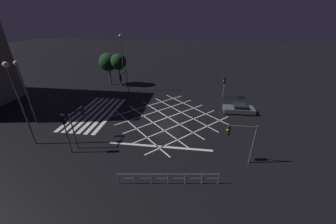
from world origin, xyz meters
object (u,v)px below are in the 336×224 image
object	(u,v)px
street_lamp_far	(122,56)
waiting_car	(239,109)
traffic_light_nw_main	(225,82)
street_lamp_east	(22,81)
street_tree_near	(108,62)
street_lamp_west	(16,90)
traffic_light_ne_cross	(239,135)
street_tree_far	(118,62)
traffic_light_sw_main	(124,79)
traffic_light_se_main	(79,118)
traffic_light_nw_cross	(224,84)
traffic_light_se_cross	(65,126)

from	to	relation	value
street_lamp_far	waiting_car	xyz separation A→B (m)	(6.40, 18.25, -5.52)
traffic_light_nw_main	street_lamp_east	world-z (taller)	street_lamp_east
waiting_car	traffic_light_nw_main	bearing A→B (deg)	-76.10
traffic_light_nw_main	street_tree_near	distance (m)	21.40
street_lamp_west	street_lamp_far	bearing A→B (deg)	166.65
traffic_light_ne_cross	street_tree_far	bearing A→B (deg)	-47.76
traffic_light_sw_main	street_lamp_east	world-z (taller)	street_lamp_east
traffic_light_ne_cross	street_lamp_far	world-z (taller)	street_lamp_far
traffic_light_sw_main	street_tree_near	size ratio (longest dim) A/B	0.70
traffic_light_se_main	street_lamp_east	size ratio (longest dim) A/B	0.50
traffic_light_ne_cross	waiting_car	xyz separation A→B (m)	(-10.31, 2.38, -2.25)
traffic_light_nw_main	street_lamp_far	distance (m)	17.26
traffic_light_nw_cross	street_tree_far	world-z (taller)	street_tree_far
traffic_light_nw_main	traffic_light_nw_cross	size ratio (longest dim) A/B	0.98
traffic_light_nw_cross	street_lamp_west	distance (m)	25.80
street_tree_far	street_lamp_east	bearing A→B (deg)	-18.09
traffic_light_nw_main	street_lamp_far	bearing A→B (deg)	-92.66
waiting_car	street_lamp_far	bearing A→B (deg)	-19.32
traffic_light_se_main	street_tree_far	bearing A→B (deg)	8.59
traffic_light_se_cross	street_tree_near	bearing A→B (deg)	102.94
traffic_light_ne_cross	traffic_light_sw_main	xyz separation A→B (m)	(-13.78, -14.90, 0.31)
traffic_light_nw_main	traffic_light_ne_cross	bearing A→B (deg)	-3.57
traffic_light_ne_cross	waiting_car	size ratio (longest dim) A/B	0.93
traffic_light_sw_main	traffic_light_se_cross	distance (m)	14.51
traffic_light_sw_main	waiting_car	world-z (taller)	traffic_light_sw_main
traffic_light_nw_cross	street_tree_near	bearing A→B (deg)	-12.71
traffic_light_se_cross	street_lamp_west	distance (m)	5.48
traffic_light_sw_main	street_lamp_far	bearing A→B (deg)	-161.64
traffic_light_se_main	traffic_light_nw_main	size ratio (longest dim) A/B	1.09
traffic_light_ne_cross	street_lamp_east	xyz separation A→B (m)	(-4.13, -22.99, 2.52)
traffic_light_nw_main	street_tree_far	size ratio (longest dim) A/B	0.58
traffic_light_sw_main	traffic_light_se_cross	bearing A→B (deg)	-1.25
street_lamp_west	waiting_car	size ratio (longest dim) A/B	2.03
traffic_light_sw_main	street_lamp_east	bearing A→B (deg)	-39.98
traffic_light_se_cross	street_lamp_west	bearing A→B (deg)	169.72
traffic_light_se_cross	street_tree_far	world-z (taller)	street_tree_far
traffic_light_nw_main	traffic_light_sw_main	xyz separation A→B (m)	(2.14, -15.89, 0.64)
traffic_light_se_main	street_lamp_west	size ratio (longest dim) A/B	0.45
traffic_light_nw_main	street_lamp_east	bearing A→B (deg)	-63.80
traffic_light_ne_cross	street_lamp_far	xyz separation A→B (m)	(-16.71, -15.87, 3.27)
traffic_light_se_main	street_lamp_east	xyz separation A→B (m)	(-2.97, -7.89, 2.56)
traffic_light_sw_main	street_tree_far	xyz separation A→B (m)	(-5.93, -3.01, 1.35)
street_lamp_far	waiting_car	size ratio (longest dim) A/B	2.29
traffic_light_se_cross	street_lamp_east	distance (m)	9.47
traffic_light_sw_main	traffic_light_se_cross	xyz separation A→B (m)	(14.51, -0.32, -0.17)
traffic_light_nw_cross	traffic_light_se_main	bearing A→B (deg)	41.37
traffic_light_se_cross	street_tree_near	size ratio (longest dim) A/B	0.69
street_lamp_far	street_lamp_east	bearing A→B (deg)	-29.52
street_lamp_east	traffic_light_nw_cross	bearing A→B (deg)	114.92
traffic_light_se_cross	waiting_car	world-z (taller)	traffic_light_se_cross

